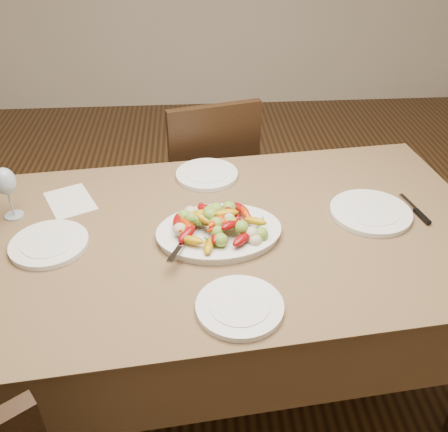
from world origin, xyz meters
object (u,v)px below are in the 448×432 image
at_px(chair_far, 204,180).
at_px(plate_right, 370,212).
at_px(dining_table, 224,310).
at_px(plate_near, 240,307).
at_px(wine_glass, 7,192).
at_px(plate_far, 207,175).
at_px(serving_platter, 219,233).
at_px(plate_left, 49,244).

distance_m(chair_far, plate_right, 1.00).
distance_m(dining_table, chair_far, 0.83).
height_order(plate_right, plate_near, same).
xyz_separation_m(plate_right, wine_glass, (-1.27, 0.08, 0.09)).
distance_m(plate_right, plate_near, 0.67).
distance_m(plate_far, plate_near, 0.75).
height_order(serving_platter, plate_left, serving_platter).
xyz_separation_m(serving_platter, wine_glass, (-0.72, 0.17, 0.09)).
relative_size(plate_right, plate_far, 1.16).
xyz_separation_m(serving_platter, plate_near, (0.04, -0.34, -0.00)).
relative_size(chair_far, plate_far, 3.83).
relative_size(chair_far, plate_right, 3.31).
xyz_separation_m(dining_table, plate_right, (0.53, 0.06, 0.39)).
bearing_deg(plate_right, chair_far, 126.71).
distance_m(plate_right, plate_far, 0.65).
bearing_deg(plate_near, plate_left, 150.99).
relative_size(plate_right, plate_near, 1.16).
bearing_deg(plate_left, plate_far, 37.92).
distance_m(plate_left, plate_right, 1.11).
bearing_deg(plate_left, wine_glass, 131.14).
height_order(chair_far, plate_right, chair_far).
height_order(plate_left, plate_near, same).
bearing_deg(serving_platter, dining_table, 57.26).
height_order(plate_right, plate_far, same).
height_order(dining_table, chair_far, chair_far).
height_order(plate_left, plate_far, same).
bearing_deg(plate_right, serving_platter, -170.62).
bearing_deg(plate_far, chair_far, 89.92).
relative_size(chair_far, plate_left, 3.75).
bearing_deg(chair_far, wine_glass, 30.46).
bearing_deg(serving_platter, plate_left, -178.47).
relative_size(serving_platter, plate_right, 1.42).
bearing_deg(dining_table, serving_platter, -122.74).
bearing_deg(dining_table, plate_right, 6.61).
relative_size(chair_far, serving_platter, 2.34).
distance_m(dining_table, plate_left, 0.70).
bearing_deg(chair_far, plate_far, 75.90).
distance_m(plate_far, wine_glass, 0.74).
height_order(dining_table, wine_glass, wine_glass).
height_order(serving_platter, plate_far, serving_platter).
relative_size(dining_table, serving_platter, 4.52).
bearing_deg(plate_far, wine_glass, -161.75).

